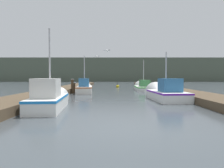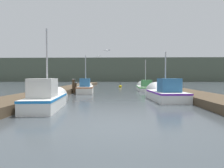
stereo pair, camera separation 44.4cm
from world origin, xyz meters
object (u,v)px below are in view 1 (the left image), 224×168
Objects in this scene: seagull_lead at (98,56)px; seagull_1 at (108,51)px; mooring_piling_2 at (73,86)px; fishing_boat_0 at (51,98)px; fishing_boat_3 at (144,87)px; mooring_piling_0 at (75,88)px; mooring_piling_1 at (83,84)px; channel_buoy at (118,86)px; fishing_boat_2 at (85,88)px; fishing_boat_1 at (165,93)px.

seagull_lead is 1.02× the size of seagull_1.
seagull_1 reaches higher than mooring_piling_2.
seagull_lead reaches higher than seagull_1.
fishing_boat_0 is 14.88m from fishing_boat_3.
mooring_piling_2 reaches higher than mooring_piling_0.
fishing_boat_3 is 8.23m from mooring_piling_0.
seagull_lead reaches higher than mooring_piling_1.
fishing_boat_2 is at bearing -109.75° from channel_buoy.
fishing_boat_0 reaches higher than mooring_piling_0.
seagull_1 is (3.29, -3.11, 2.88)m from mooring_piling_2.
mooring_piling_2 is at bearing 142.84° from fishing_boat_1.
fishing_boat_2 is at bearing 82.33° from fishing_boat_0.
fishing_boat_1 is at bearing -48.39° from fishing_boat_2.
fishing_boat_3 is 6.95m from seagull_lead.
seagull_lead is (-5.09, -3.45, 3.23)m from fishing_boat_3.
mooring_piling_0 is 6.04m from seagull_1.
channel_buoy is at bearing -93.97° from seagull_lead.
fishing_boat_0 is 8.47× the size of seagull_lead.
mooring_piling_0 is 10.93m from channel_buoy.
fishing_boat_3 is 6.76m from channel_buoy.
fishing_boat_1 is at bearing -59.24° from mooring_piling_1.
fishing_boat_3 is 3.93× the size of mooring_piling_1.
mooring_piling_1 is 0.99× the size of mooring_piling_2.
mooring_piling_0 is 3.79m from seagull_lead.
seagull_1 is (-3.97, 1.72, 3.12)m from fishing_boat_1.
fishing_boat_3 is (6.67, 13.30, -0.14)m from fishing_boat_0.
fishing_boat_1 is at bearing -178.67° from seagull_1.
mooring_piling_0 is at bearing -88.42° from mooring_piling_1.
seagull_1 is (1.09, -4.38, -0.02)m from seagull_lead.
mooring_piling_2 is (-7.29, -4.72, 0.34)m from fishing_boat_3.
fishing_boat_0 is 0.90× the size of fishing_boat_3.
seagull_lead reaches higher than fishing_boat_3.
seagull_1 is at bearing -50.66° from mooring_piling_0.
mooring_piling_2 is at bearing -89.04° from mooring_piling_0.
seagull_lead is at bearing 75.36° from fishing_boat_0.
fishing_boat_0 reaches higher than seagull_lead.
mooring_piling_0 is (-0.64, 9.51, 0.02)m from fishing_boat_0.
fishing_boat_3 reaches higher than channel_buoy.
mooring_piling_2 is at bearing -112.48° from channel_buoy.
channel_buoy is (3.52, 9.81, -0.32)m from fishing_boat_2.
mooring_piling_0 is at bearing -151.45° from fishing_boat_3.
mooring_piling_2 is at bearing -145.97° from fishing_boat_3.
mooring_piling_2 is 2.42× the size of seagull_lead.
fishing_boat_3 is 9.64× the size of seagull_1.
seagull_lead is at bearing 29.94° from mooring_piling_2.
fishing_boat_1 is 5.33m from seagull_1.
fishing_boat_2 is 4.57× the size of mooring_piling_0.
fishing_boat_0 is at bearing -97.36° from fishing_boat_2.
seagull_lead is (2.22, 0.34, 3.06)m from mooring_piling_0.
seagull_lead reaches higher than channel_buoy.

